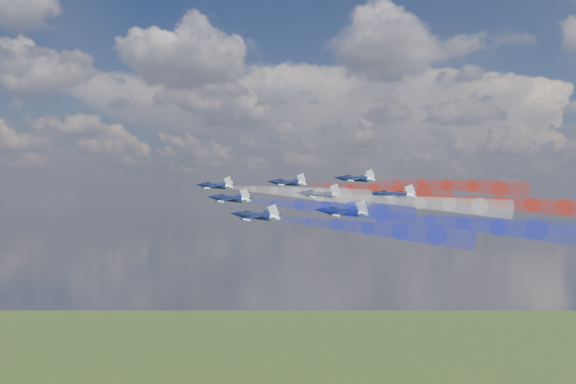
% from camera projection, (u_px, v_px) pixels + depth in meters
% --- Properties ---
extents(jet_lead, '(13.49, 11.88, 5.59)m').
position_uv_depth(jet_lead, '(216.00, 186.00, 157.20)').
color(jet_lead, black).
extents(trail_lead, '(35.89, 11.43, 7.19)m').
position_uv_depth(trail_lead, '(296.00, 192.00, 144.85)').
color(trail_lead, white).
extents(jet_inner_left, '(13.49, 11.88, 5.59)m').
position_uv_depth(jet_inner_left, '(230.00, 199.00, 137.49)').
color(jet_inner_left, black).
extents(trail_inner_left, '(35.89, 11.43, 7.19)m').
position_uv_depth(trail_inner_left, '(325.00, 207.00, 125.14)').
color(trail_inner_left, '#1B29E7').
extents(jet_inner_right, '(13.49, 11.88, 5.59)m').
position_uv_depth(jet_inner_right, '(288.00, 183.00, 159.26)').
color(jet_inner_right, black).
extents(trail_inner_right, '(35.89, 11.43, 7.19)m').
position_uv_depth(trail_inner_right, '(373.00, 189.00, 146.90)').
color(trail_inner_right, red).
extents(jet_outer_left, '(13.49, 11.88, 5.59)m').
position_uv_depth(jet_outer_left, '(256.00, 216.00, 121.70)').
color(jet_outer_left, black).
extents(trail_outer_left, '(35.89, 11.43, 7.19)m').
position_uv_depth(trail_outer_left, '(368.00, 228.00, 109.34)').
color(trail_outer_left, '#1B29E7').
extents(jet_center_third, '(13.49, 11.88, 5.59)m').
position_uv_depth(jet_center_third, '(320.00, 194.00, 141.66)').
color(jet_center_third, black).
extents(trail_center_third, '(35.89, 11.43, 7.19)m').
position_uv_depth(trail_center_third, '(420.00, 202.00, 129.30)').
color(trail_center_third, white).
extents(jet_outer_right, '(13.49, 11.88, 5.59)m').
position_uv_depth(jet_outer_right, '(356.00, 179.00, 160.05)').
color(jet_outer_right, black).
extents(trail_outer_right, '(35.89, 11.43, 7.19)m').
position_uv_depth(trail_outer_right, '(446.00, 184.00, 147.70)').
color(trail_outer_right, red).
extents(jet_rear_left, '(13.49, 11.88, 5.59)m').
position_uv_depth(jet_rear_left, '(343.00, 212.00, 122.76)').
color(jet_rear_left, black).
extents(trail_rear_left, '(35.89, 11.43, 7.19)m').
position_uv_depth(trail_rear_left, '(463.00, 223.00, 110.41)').
color(trail_rear_left, '#1B29E7').
extents(jet_rear_right, '(13.49, 11.88, 5.59)m').
position_uv_depth(jet_rear_right, '(393.00, 195.00, 141.22)').
color(jet_rear_right, black).
extents(trail_rear_right, '(35.89, 11.43, 7.19)m').
position_uv_depth(trail_rear_right, '(501.00, 203.00, 128.86)').
color(trail_rear_right, red).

